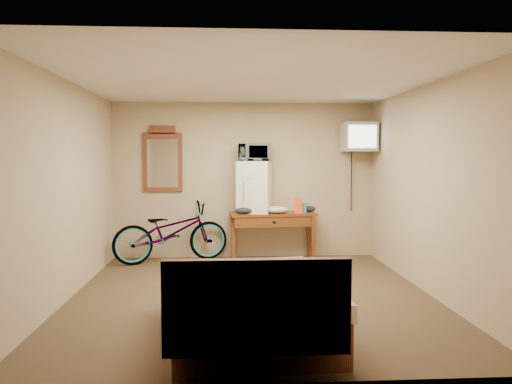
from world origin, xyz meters
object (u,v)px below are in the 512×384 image
crt_television (359,137)px  bed (251,305)px  blue_cup (304,208)px  wall_mirror (163,160)px  bicycle (171,232)px  microwave (254,152)px  mini_fridge (254,187)px  desk (273,220)px

crt_television → bed: 4.22m
blue_cup → wall_mirror: size_ratio=0.14×
crt_television → bicycle: (-2.94, -0.07, -1.47)m
blue_cup → crt_television: (0.87, 0.03, 1.12)m
blue_cup → bed: bearing=-106.8°
microwave → crt_television: size_ratio=0.84×
bed → mini_fridge: bearing=86.1°
mini_fridge → microwave: 0.54m
wall_mirror → bicycle: 1.17m
wall_mirror → bed: wall_mirror is taller
bicycle → bed: bicycle is taller
desk → mini_fridge: mini_fridge is taller
mini_fridge → microwave: microwave is taller
blue_cup → wall_mirror: 2.38m
desk → bed: bearing=-98.8°
blue_cup → crt_television: bearing=2.2°
desk → microwave: bearing=166.8°
mini_fridge → bed: (-0.23, -3.45, -0.86)m
microwave → crt_television: crt_television is taller
bed → desk: bearing=81.2°
mini_fridge → wall_mirror: 1.53m
mini_fridge → blue_cup: bearing=-5.8°
mini_fridge → wall_mirror: size_ratio=0.78×
mini_fridge → bed: size_ratio=0.41×
crt_television → mini_fridge: bearing=178.4°
desk → blue_cup: 0.53m
crt_television → wall_mirror: 3.13m
wall_mirror → bed: (1.22, -3.66, -1.29)m
bicycle → crt_television: bearing=-107.7°
desk → wall_mirror: (-1.74, 0.27, 0.96)m
blue_cup → crt_television: 1.41m
microwave → crt_television: bearing=-1.8°
crt_television → microwave: bearing=178.4°
blue_cup → bicycle: bearing=-178.9°
mini_fridge → crt_television: bearing=-1.6°
blue_cup → wall_mirror: bearing=172.7°
bed → crt_television: bearing=61.1°
blue_cup → bed: 3.56m
bed → wall_mirror: bearing=108.4°
blue_cup → bed: blue_cup is taller
wall_mirror → crt_television: bearing=-4.6°
desk → blue_cup: (0.49, -0.01, 0.20)m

